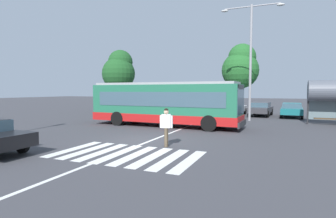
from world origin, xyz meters
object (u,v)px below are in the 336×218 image
parked_car_white (234,107)px  parked_car_charcoal (261,108)px  city_transit_bus (165,104)px  parked_car_black (206,107)px  parked_car_red (184,107)px  background_tree_right (241,67)px  pedestrian_crossing_street (166,125)px  background_tree_left (119,70)px  twin_arm_street_lamp (251,50)px  parked_car_teal (292,109)px

parked_car_white → parked_car_charcoal: 2.57m
city_transit_bus → parked_car_black: 9.91m
parked_car_red → background_tree_right: (5.62, 2.64, 4.32)m
parked_car_black → background_tree_right: 6.07m
parked_car_black → parked_car_white: 2.89m
pedestrian_crossing_street → city_transit_bus: bearing=114.0°
city_transit_bus → background_tree_left: background_tree_left is taller
background_tree_right → parked_car_red: bearing=-154.8°
parked_car_black → background_tree_right: size_ratio=0.61×
parked_car_red → background_tree_right: background_tree_right is taller
city_transit_bus → pedestrian_crossing_street: size_ratio=6.29×
parked_car_white → pedestrian_crossing_street: bearing=-91.2°
city_transit_bus → parked_car_red: size_ratio=2.35×
city_transit_bus → twin_arm_street_lamp: bearing=47.8°
parked_car_black → twin_arm_street_lamp: twin_arm_street_lamp is taller
parked_car_black → background_tree_left: bearing=-178.4°
pedestrian_crossing_street → parked_car_white: (0.35, 17.04, -0.20)m
city_transit_bus → parked_car_charcoal: (5.77, 10.50, -0.82)m
parked_car_charcoal → city_transit_bus: bearing=-118.8°
parked_car_black → parked_car_white: same height
pedestrian_crossing_street → parked_car_red: bearing=106.8°
pedestrian_crossing_street → parked_car_red: 17.37m
parked_car_teal → background_tree_right: size_ratio=0.60×
background_tree_right → twin_arm_street_lamp: bearing=-76.4°
city_transit_bus → pedestrian_crossing_street: (2.85, -6.41, -0.62)m
parked_car_charcoal → parked_car_teal: bearing=-8.9°
pedestrian_crossing_street → parked_car_black: pedestrian_crossing_street is taller
city_transit_bus → parked_car_red: (-2.16, 10.21, -0.82)m
parked_car_white → parked_car_teal: same height
parked_car_black → parked_car_teal: size_ratio=1.01×
parked_car_charcoal → parked_car_white: bearing=177.2°
twin_arm_street_lamp → background_tree_right: 7.37m
city_transit_bus → twin_arm_street_lamp: 8.80m
parked_car_red → parked_car_black: size_ratio=1.00×
pedestrian_crossing_street → parked_car_charcoal: 17.16m
parked_car_red → parked_car_white: 5.38m
parked_car_white → background_tree_left: background_tree_left is taller
city_transit_bus → background_tree_right: background_tree_right is taller
pedestrian_crossing_street → twin_arm_street_lamp: bearing=79.1°
parked_car_black → city_transit_bus: bearing=-92.4°
city_transit_bus → parked_car_teal: (8.53, 10.07, -0.82)m
parked_car_red → twin_arm_street_lamp: 9.97m
pedestrian_crossing_street → parked_car_charcoal: pedestrian_crossing_street is taller
city_transit_bus → parked_car_teal: 13.22m
parked_car_charcoal → background_tree_left: 16.26m
parked_car_red → twin_arm_street_lamp: bearing=-31.4°
parked_car_black → parked_car_charcoal: bearing=6.7°
parked_car_black → background_tree_left: size_ratio=0.64×
city_transit_bus → background_tree_left: 14.19m
background_tree_right → city_transit_bus: bearing=-105.1°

